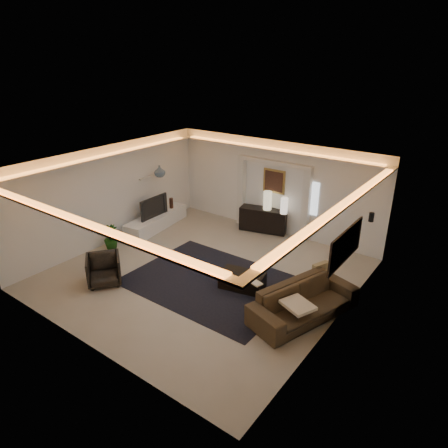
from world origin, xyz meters
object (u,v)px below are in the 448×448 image
Objects in this scene: coffee_table at (242,280)px; armchair at (104,270)px; console at (263,220)px; sofa at (304,302)px.

armchair is (-2.87, -1.84, 0.16)m from coffee_table.
console is 4.57m from sofa.
armchair is at bearing -159.66° from coffee_table.
console is 0.60× the size of sofa.
console is 1.42× the size of coffee_table.
armchair is (-4.57, -1.66, 0.00)m from sofa.
console reaches higher than sofa.
coffee_table is (-1.70, 0.17, -0.16)m from sofa.
coffee_table is at bearing -81.42° from console.
sofa reaches higher than coffee_table.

